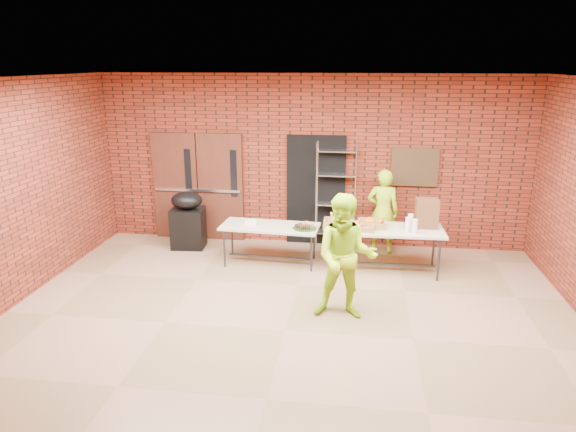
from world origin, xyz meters
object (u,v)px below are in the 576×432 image
object	(u,v)px
coffee_dispenser	(427,213)
table_right	(387,232)
table_left	(270,229)
volunteer_man	(346,257)
wire_rack	(336,195)
covered_grill	(188,220)
volunteer_woman	(383,212)

from	to	relation	value
coffee_dispenser	table_right	bearing A→B (deg)	-165.06
table_left	volunteer_man	world-z (taller)	volunteer_man
wire_rack	table_left	bearing A→B (deg)	-136.30
covered_grill	volunteer_woman	world-z (taller)	volunteer_woman
table_right	volunteer_man	size ratio (longest dim) A/B	1.06
wire_rack	volunteer_woman	bearing A→B (deg)	-13.58
wire_rack	table_right	xyz separation A→B (m)	(0.90, -1.10, -0.31)
volunteer_man	volunteer_woman	bearing A→B (deg)	77.91
table_left	coffee_dispenser	world-z (taller)	coffee_dispenser
volunteer_woman	volunteer_man	xyz separation A→B (m)	(-0.60, -2.58, 0.09)
wire_rack	table_right	distance (m)	1.46
volunteer_woman	volunteer_man	bearing A→B (deg)	81.48
covered_grill	volunteer_man	bearing A→B (deg)	-43.04
covered_grill	table_left	bearing A→B (deg)	-24.07
table_left	coffee_dispenser	distance (m)	2.65
coffee_dispenser	volunteer_woman	bearing A→B (deg)	133.58
table_left	coffee_dispenser	xyz separation A→B (m)	(2.62, 0.08, 0.36)
table_left	covered_grill	size ratio (longest dim) A/B	1.59
table_right	volunteer_man	distance (m)	1.83
volunteer_woman	table_left	bearing A→B (deg)	26.65
table_right	covered_grill	world-z (taller)	covered_grill
volunteer_man	wire_rack	bearing A→B (deg)	96.40
coffee_dispenser	volunteer_man	xyz separation A→B (m)	(-1.28, -1.87, -0.12)
table_right	coffee_dispenser	xyz separation A→B (m)	(0.64, 0.17, 0.30)
volunteer_woman	volunteer_man	distance (m)	2.65
table_left	volunteer_man	distance (m)	2.25
wire_rack	covered_grill	xyz separation A→B (m)	(-2.75, -0.42, -0.46)
coffee_dispenser	volunteer_man	world-z (taller)	volunteer_man
table_right	coffee_dispenser	bearing A→B (deg)	13.74
wire_rack	volunteer_man	world-z (taller)	wire_rack
wire_rack	coffee_dispenser	bearing A→B (deg)	-30.44
table_left	covered_grill	xyz separation A→B (m)	(-1.67, 0.59, -0.09)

